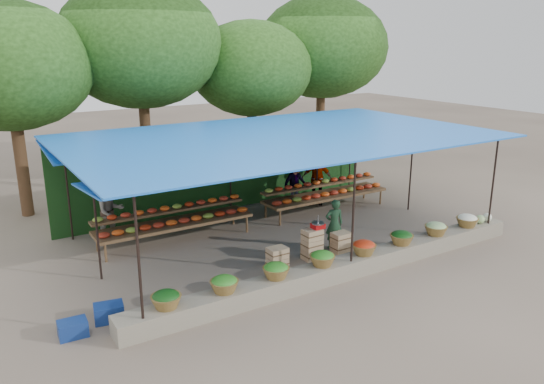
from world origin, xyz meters
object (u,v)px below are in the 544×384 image
weighing_scale (318,225)px  blue_crate_front (73,329)px  vendor_seated (334,224)px  blue_crate_back (109,312)px  crate_counter (311,247)px

weighing_scale → blue_crate_front: size_ratio=0.66×
vendor_seated → blue_crate_back: bearing=25.6°
weighing_scale → crate_counter: bearing=180.0°
vendor_seated → blue_crate_front: bearing=26.8°
crate_counter → weighing_scale: (0.19, -0.00, 0.54)m
crate_counter → blue_crate_back: (-5.01, -0.34, -0.15)m
weighing_scale → blue_crate_back: bearing=-176.2°
vendor_seated → blue_crate_front: size_ratio=2.58×
weighing_scale → vendor_seated: (0.74, 0.29, -0.20)m
weighing_scale → blue_crate_front: 5.98m
blue_crate_front → vendor_seated: bearing=10.6°
crate_counter → weighing_scale: weighing_scale is taller
blue_crate_front → blue_crate_back: size_ratio=0.93×
weighing_scale → blue_crate_back: 5.25m
crate_counter → vendor_seated: bearing=17.5°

